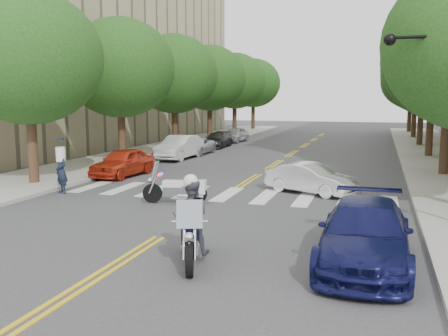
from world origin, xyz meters
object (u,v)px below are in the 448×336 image
at_px(motorcycle_parked, 180,189).
at_px(sedan_blue, 365,234).
at_px(officer_standing, 61,171).
at_px(convertible, 310,178).
at_px(motorcycle_police, 191,223).

height_order(motorcycle_parked, sedan_blue, motorcycle_parked).
xyz_separation_m(motorcycle_parked, officer_standing, (-5.35, 0.40, 0.37)).
relative_size(officer_standing, convertible, 0.49).
distance_m(motorcycle_parked, officer_standing, 5.37).
xyz_separation_m(convertible, sedan_blue, (2.37, -8.34, 0.12)).
height_order(motorcycle_police, convertible, motorcycle_police).
bearing_deg(sedan_blue, officer_standing, 156.25).
distance_m(motorcycle_police, motorcycle_parked, 6.61).
distance_m(convertible, sedan_blue, 8.67).
bearing_deg(motorcycle_parked, convertible, -62.48).
bearing_deg(motorcycle_parked, sedan_blue, -137.36).
bearing_deg(convertible, motorcycle_police, -165.48).
bearing_deg(motorcycle_police, motorcycle_parked, -84.53).
bearing_deg(convertible, sedan_blue, -140.19).
relative_size(motorcycle_parked, sedan_blue, 0.47).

